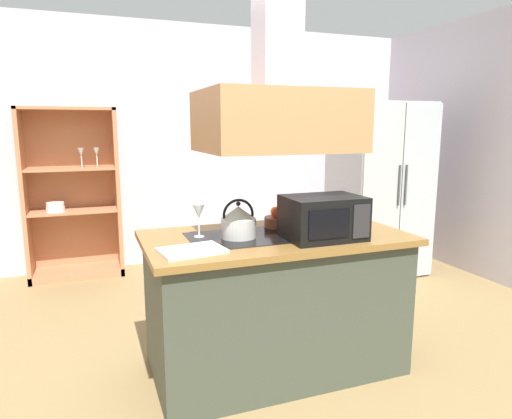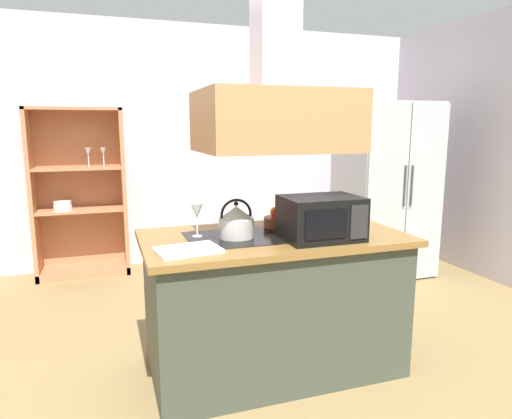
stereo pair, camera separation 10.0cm
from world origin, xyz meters
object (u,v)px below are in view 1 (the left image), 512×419
(kettle, at_px, (238,222))
(fruit_bowl, at_px, (279,220))
(refrigerator, at_px, (379,189))
(cutting_board, at_px, (192,250))
(dish_cabinet, at_px, (73,203))
(microwave, at_px, (323,218))
(wine_glass_on_counter, at_px, (199,213))

(kettle, height_order, fruit_bowl, kettle)
(refrigerator, distance_m, cutting_board, 2.96)
(dish_cabinet, distance_m, fruit_bowl, 2.67)
(kettle, bearing_deg, microwave, -22.67)
(refrigerator, xyz_separation_m, fruit_bowl, (-1.73, -1.30, 0.05))
(fruit_bowl, bearing_deg, microwave, -72.37)
(dish_cabinet, height_order, wine_glass_on_counter, dish_cabinet)
(kettle, relative_size, cutting_board, 0.70)
(refrigerator, bearing_deg, wine_glass_on_counter, -148.84)
(microwave, bearing_deg, wine_glass_on_counter, 156.79)
(refrigerator, relative_size, microwave, 3.94)
(cutting_board, bearing_deg, kettle, 32.43)
(cutting_board, bearing_deg, fruit_bowl, 30.31)
(wine_glass_on_counter, distance_m, fruit_bowl, 0.59)
(wine_glass_on_counter, bearing_deg, kettle, -24.35)
(fruit_bowl, bearing_deg, dish_cabinet, 120.33)
(microwave, distance_m, fruit_bowl, 0.41)
(kettle, xyz_separation_m, microwave, (0.47, -0.20, 0.03))
(refrigerator, bearing_deg, cutting_board, -144.79)
(dish_cabinet, distance_m, microwave, 3.07)
(dish_cabinet, bearing_deg, fruit_bowl, -59.67)
(microwave, height_order, fruit_bowl, microwave)
(kettle, xyz_separation_m, wine_glass_on_counter, (-0.22, 0.10, 0.05))
(kettle, bearing_deg, fruit_bowl, 28.18)
(cutting_board, distance_m, fruit_bowl, 0.80)
(cutting_board, bearing_deg, wine_glass_on_counter, 69.70)
(fruit_bowl, bearing_deg, kettle, -151.82)
(wine_glass_on_counter, height_order, fruit_bowl, wine_glass_on_counter)
(kettle, height_order, cutting_board, kettle)
(kettle, bearing_deg, cutting_board, -147.57)
(refrigerator, height_order, wine_glass_on_counter, refrigerator)
(kettle, relative_size, microwave, 0.52)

